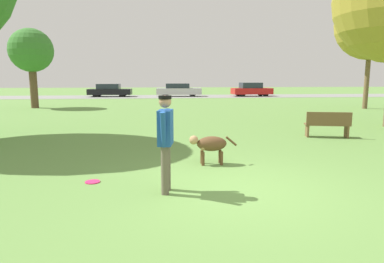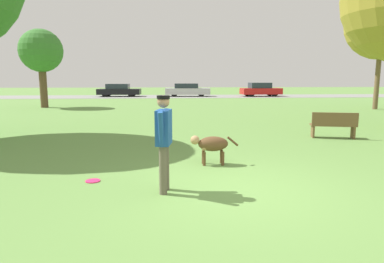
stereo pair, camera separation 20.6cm
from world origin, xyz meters
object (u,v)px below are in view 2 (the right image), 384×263
at_px(person, 164,136).
at_px(frisbee, 93,181).
at_px(tree_far_left, 41,52).
at_px(parked_car_red, 261,90).
at_px(tree_far_right, 382,24).
at_px(park_bench, 334,124).
at_px(parked_car_black, 119,90).
at_px(dog, 211,145).
at_px(parked_car_silver, 187,90).

bearing_deg(person, frisbee, 72.77).
height_order(frisbee, tree_far_left, tree_far_left).
bearing_deg(person, parked_car_red, -8.78).
xyz_separation_m(tree_far_right, park_bench, (-7.42, -9.60, -4.62)).
xyz_separation_m(person, parked_car_red, (9.57, 28.73, -0.30)).
relative_size(frisbee, parked_car_red, 0.07).
xyz_separation_m(person, parked_car_black, (-4.77, 29.42, -0.35)).
height_order(frisbee, park_bench, park_bench).
bearing_deg(tree_far_left, person, -65.30).
bearing_deg(parked_car_black, frisbee, -80.92).
relative_size(person, dog, 1.53).
bearing_deg(parked_car_red, dog, -110.28).
height_order(person, tree_far_left, tree_far_left).
distance_m(parked_car_silver, park_bench, 24.58).
relative_size(tree_far_right, park_bench, 4.94).
xyz_separation_m(parked_car_silver, parked_car_red, (7.44, -0.47, 0.03)).
bearing_deg(tree_far_left, dog, -59.83).
distance_m(frisbee, parked_car_black, 28.94).
bearing_deg(frisbee, park_bench, 31.55).
bearing_deg(frisbee, parked_car_black, 96.77).
bearing_deg(person, tree_far_right, -31.95).
distance_m(dog, parked_car_black, 28.23).
bearing_deg(parked_car_black, person, -78.49).
relative_size(parked_car_silver, park_bench, 3.14).
distance_m(frisbee, parked_car_silver, 28.72).
bearing_deg(parked_car_silver, frisbee, -94.55).
xyz_separation_m(tree_far_left, parked_car_silver, (9.98, 12.11, -2.89)).
xyz_separation_m(frisbee, parked_car_red, (10.92, 28.04, 0.67)).
xyz_separation_m(parked_car_silver, park_bench, (3.26, -24.36, -0.20)).
relative_size(person, frisbee, 6.00).
bearing_deg(person, parked_car_silver, 5.48).
height_order(tree_far_left, parked_car_black, tree_far_left).
height_order(dog, parked_car_silver, parked_car_silver).
relative_size(frisbee, tree_far_right, 0.04).
distance_m(tree_far_left, park_bench, 18.30).
distance_m(parked_car_black, park_bench, 26.60).
distance_m(tree_far_left, parked_car_silver, 15.96).
xyz_separation_m(dog, tree_far_right, (11.77, 12.64, 4.61)).
distance_m(person, park_bench, 7.25).
relative_size(parked_car_black, park_bench, 2.95).
bearing_deg(tree_far_left, frisbee, -68.38).
bearing_deg(tree_far_right, dog, -132.97).
xyz_separation_m(tree_far_left, parked_car_black, (3.09, 12.34, -2.91)).
xyz_separation_m(frisbee, tree_far_right, (14.16, 13.74, 5.06)).
bearing_deg(dog, parked_car_black, -78.21).
bearing_deg(tree_far_left, park_bench, -42.77).
xyz_separation_m(dog, parked_car_silver, (1.09, 27.40, 0.19)).
height_order(parked_car_black, parked_car_red, parked_car_red).
bearing_deg(tree_far_right, frisbee, -135.87).
bearing_deg(parked_car_silver, parked_car_red, -1.16).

